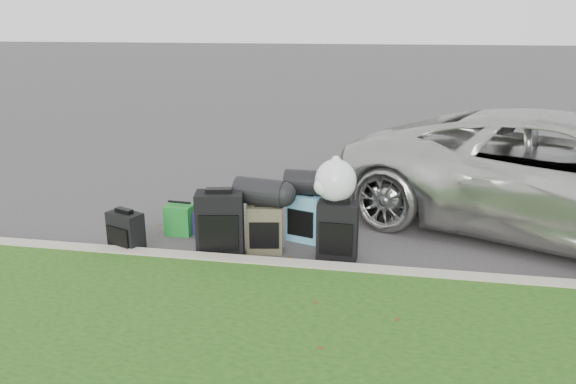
% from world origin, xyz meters
% --- Properties ---
extents(ground, '(120.00, 120.00, 0.00)m').
position_xyz_m(ground, '(0.00, 0.00, 0.00)').
color(ground, '#383535').
rests_on(ground, ground).
extents(curb, '(120.00, 0.18, 0.15)m').
position_xyz_m(curb, '(0.00, -1.00, 0.07)').
color(curb, '#9E937F').
rests_on(curb, ground).
extents(suv, '(6.02, 4.52, 1.52)m').
position_xyz_m(suv, '(3.32, 0.77, 0.76)').
color(suv, '#B7B7B2').
rests_on(suv, ground).
extents(suitcase_small_black, '(0.46, 0.36, 0.51)m').
position_xyz_m(suitcase_small_black, '(-1.81, -0.80, 0.26)').
color(suitcase_small_black, black).
rests_on(suitcase_small_black, ground).
extents(suitcase_large_black_left, '(0.58, 0.42, 0.76)m').
position_xyz_m(suitcase_large_black_left, '(-0.73, -0.64, 0.38)').
color(suitcase_large_black_left, black).
rests_on(suitcase_large_black_left, ground).
extents(suitcase_olive, '(0.45, 0.32, 0.57)m').
position_xyz_m(suitcase_olive, '(-0.26, -0.43, 0.28)').
color(suitcase_olive, '#3E3C29').
rests_on(suitcase_olive, ground).
extents(suitcase_teal, '(0.47, 0.36, 0.59)m').
position_xyz_m(suitcase_teal, '(0.15, 0.00, 0.29)').
color(suitcase_teal, teal).
rests_on(suitcase_teal, ground).
extents(suitcase_large_black_right, '(0.46, 0.28, 0.67)m').
position_xyz_m(suitcase_large_black_right, '(0.59, -0.51, 0.34)').
color(suitcase_large_black_right, black).
rests_on(suitcase_large_black_right, ground).
extents(tote_green, '(0.35, 0.29, 0.38)m').
position_xyz_m(tote_green, '(-1.44, -0.05, 0.19)').
color(tote_green, '#1A7725').
rests_on(tote_green, ground).
extents(tote_navy, '(0.31, 0.26, 0.30)m').
position_xyz_m(tote_navy, '(-1.14, 0.01, 0.15)').
color(tote_navy, navy).
rests_on(tote_navy, ground).
extents(duffel_left, '(0.63, 0.42, 0.31)m').
position_xyz_m(duffel_left, '(-0.32, -0.40, 0.72)').
color(duffel_left, black).
rests_on(duffel_left, suitcase_olive).
extents(duffel_right, '(0.55, 0.33, 0.30)m').
position_xyz_m(duffel_right, '(0.17, 0.02, 0.74)').
color(duffel_right, black).
rests_on(duffel_right, suitcase_teal).
extents(trash_bag, '(0.46, 0.46, 0.46)m').
position_xyz_m(trash_bag, '(0.55, -0.43, 0.90)').
color(trash_bag, white).
rests_on(trash_bag, suitcase_large_black_right).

